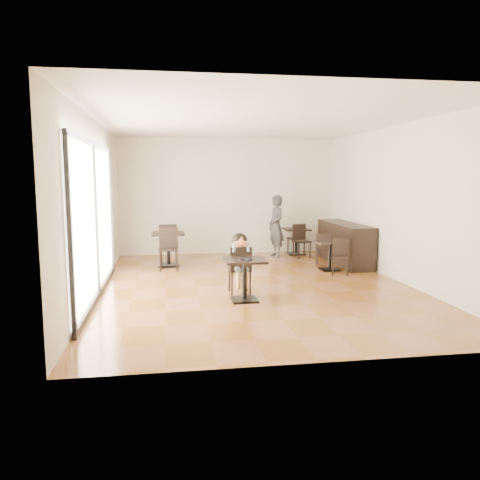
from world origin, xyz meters
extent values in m
cube|color=brown|center=(0.00, 0.00, 0.00)|extent=(6.00, 8.00, 0.01)
cube|color=white|center=(0.00, 0.00, 3.20)|extent=(6.00, 8.00, 0.01)
cube|color=beige|center=(0.00, 4.00, 1.60)|extent=(6.00, 0.01, 3.20)
cube|color=beige|center=(0.00, -4.00, 1.60)|extent=(6.00, 0.01, 3.20)
cube|color=beige|center=(-3.00, 0.00, 1.60)|extent=(0.01, 8.00, 3.20)
cube|color=beige|center=(3.00, 0.00, 1.60)|extent=(0.01, 8.00, 3.20)
cube|color=white|center=(-2.97, -0.50, 1.40)|extent=(0.04, 4.50, 2.60)
cylinder|color=black|center=(-0.40, -1.25, 0.74)|extent=(0.25, 0.25, 0.01)
imported|color=#38373C|center=(1.18, 3.18, 0.83)|extent=(0.51, 0.67, 1.66)
cube|color=black|center=(2.65, 2.00, 0.50)|extent=(0.60, 2.40, 1.00)
camera|label=1|loc=(-1.70, -8.98, 2.14)|focal=35.00mm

